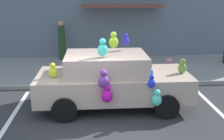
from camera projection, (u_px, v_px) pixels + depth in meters
The scene contains 7 objects.
ground_plane at pixel (78, 133), 6.24m from camera, with size 60.00×60.00×0.00m, color #2D2D30.
sidewalk at pixel (84, 70), 11.00m from camera, with size 24.00×4.00×0.15m, color gray.
parking_stripe_front at pixel (217, 110), 7.46m from camera, with size 0.12×3.60×0.01m, color silver.
parking_stripe_rear at pixel (12, 116), 7.08m from camera, with size 0.12×3.60×0.01m, color silver.
plush_covered_car at pixel (112, 80), 7.51m from camera, with size 4.25×2.09×2.19m.
teddy_bear_on_sidewalk at pixel (169, 66), 10.16m from camera, with size 0.32×0.27×0.61m.
pedestrian_walking_past at pixel (62, 41), 12.09m from camera, with size 0.31×0.31×1.78m.
Camera 1 is at (0.40, -5.60, 3.20)m, focal length 42.79 mm.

